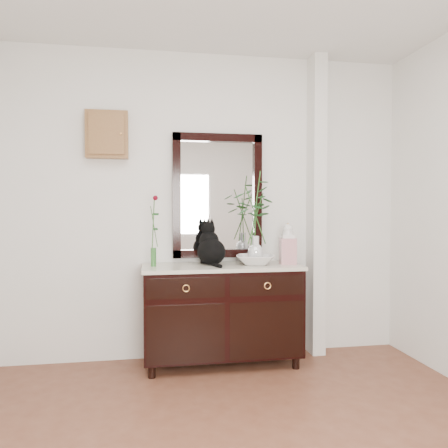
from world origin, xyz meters
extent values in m
cube|color=silver|center=(0.00, 1.98, 1.35)|extent=(3.60, 0.04, 2.70)
cube|color=silver|center=(1.00, 1.90, 1.35)|extent=(0.12, 0.20, 2.70)
cube|color=black|center=(0.10, 1.73, 0.46)|extent=(1.30, 0.50, 0.82)
cube|color=beige|center=(0.10, 1.73, 0.83)|extent=(1.33, 0.52, 0.03)
cube|color=black|center=(0.10, 1.97, 1.44)|extent=(0.80, 0.06, 1.10)
cube|color=white|center=(0.10, 1.98, 1.44)|extent=(0.66, 0.01, 0.96)
cube|color=brown|center=(-0.85, 1.94, 1.95)|extent=(0.35, 0.10, 0.40)
imported|color=white|center=(0.39, 1.72, 0.89)|extent=(0.40, 0.40, 0.08)
camera|label=1|loc=(-0.50, -1.88, 1.32)|focal=35.00mm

